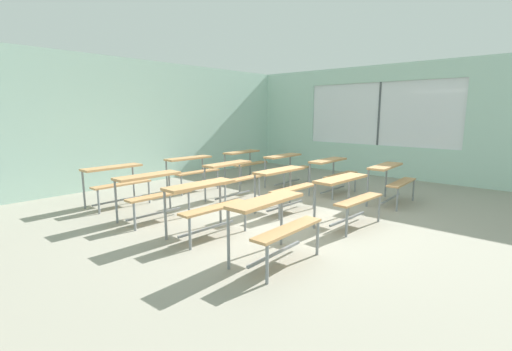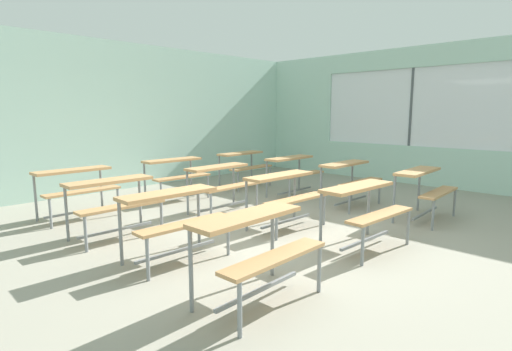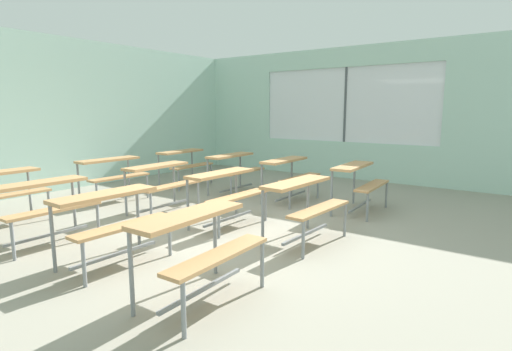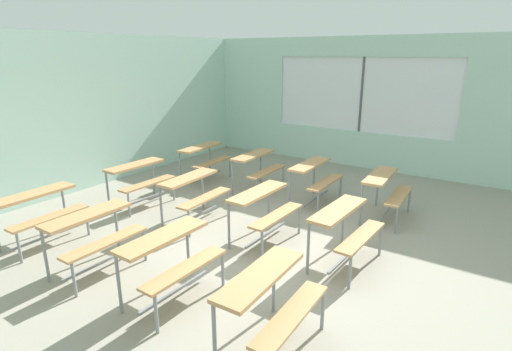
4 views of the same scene
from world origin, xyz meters
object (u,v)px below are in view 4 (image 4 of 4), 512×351
Objects in this scene: desk_bench_r0c1 at (346,223)px; desk_bench_r3c0 at (40,206)px; desk_bench_r1c0 at (171,253)px; desk_bench_r3c1 at (140,175)px; desk_bench_r0c2 at (386,186)px; desk_bench_r1c1 at (264,204)px; desk_bench_r2c1 at (194,188)px; desk_bench_r3c2 at (204,155)px; desk_bench_r2c2 at (258,164)px; desk_bench_r2c0 at (94,229)px; desk_bench_r1c2 at (315,174)px; desk_bench_r0c0 at (271,295)px.

desk_bench_r0c1 is 4.21m from desk_bench_r3c0.
desk_bench_r0c1 and desk_bench_r1c0 have the same top height.
desk_bench_r1c0 and desk_bench_r3c1 have the same top height.
desk_bench_r1c0 is 2.52m from desk_bench_r3c0.
desk_bench_r1c1 is at bearing 143.01° from desk_bench_r0c2.
desk_bench_r2c1 is 1.01× the size of desk_bench_r3c0.
desk_bench_r3c1 is at bearing 91.31° from desk_bench_r1c1.
desk_bench_r0c2 is at bearing -91.71° from desk_bench_r3c2.
desk_bench_r3c2 is (1.75, 1.30, 0.00)m from desk_bench_r2c1.
desk_bench_r3c2 is (-0.05, 1.32, 0.00)m from desk_bench_r2c2.
desk_bench_r1c1 is 1.01× the size of desk_bench_r2c0.
desk_bench_r2c2 is at bearing 37.17° from desk_bench_r1c1.
desk_bench_r1c2 is 1.00× the size of desk_bench_r2c2.
desk_bench_r1c2 is at bearing -90.84° from desk_bench_r2c2.
desk_bench_r2c2 and desk_bench_r3c1 have the same top height.
desk_bench_r2c0 is 1.83m from desk_bench_r2c1.
desk_bench_r0c0 is 3.83m from desk_bench_r3c0.
desk_bench_r1c0 is 3.10m from desk_bench_r3c1.
desk_bench_r2c2 is 1.00× the size of desk_bench_r3c0.
desk_bench_r3c2 is at bearing 87.93° from desk_bench_r0c2.
desk_bench_r0c1 is at bearing -0.64° from desk_bench_r0c0.
desk_bench_r0c1 is at bearing -126.11° from desk_bench_r2c2.
desk_bench_r1c2 is 3.83m from desk_bench_r2c0.
desk_bench_r2c0 is 1.00× the size of desk_bench_r2c2.
desk_bench_r3c0 is at bearing 126.24° from desk_bench_r1c1.
desk_bench_r2c0 and desk_bench_r3c2 have the same top height.
desk_bench_r0c1 is at bearing -116.86° from desk_bench_r3c2.
desk_bench_r1c0 is at bearing 179.13° from desk_bench_r1c1.
desk_bench_r3c0 is 1.00× the size of desk_bench_r3c1.
desk_bench_r3c2 is at bearing 37.34° from desk_bench_r1c0.
desk_bench_r2c0 is at bearing 179.04° from desk_bench_r2c2.
desk_bench_r0c2 is at bearing -63.35° from desk_bench_r3c1.
desk_bench_r2c1 is (-0.03, 1.30, 0.00)m from desk_bench_r1c1.
desk_bench_r3c1 is (1.84, 3.86, 0.00)m from desk_bench_r0c0.
desk_bench_r1c0 is at bearing 146.91° from desk_bench_r0c1.
desk_bench_r1c0 is at bearing 157.38° from desk_bench_r0c2.
desk_bench_r3c0 is (0.05, 1.30, 0.00)m from desk_bench_r2c0.
desk_bench_r2c2 is at bearing 33.39° from desk_bench_r0c0.
desk_bench_r2c0 is (-3.63, 1.23, 0.00)m from desk_bench_r1c2.
desk_bench_r1c2 is 0.99× the size of desk_bench_r3c1.
desk_bench_r3c2 is at bearing 57.70° from desk_bench_r1c1.
desk_bench_r0c2 and desk_bench_r3c1 have the same top height.
desk_bench_r1c1 and desk_bench_r2c2 have the same top height.
desk_bench_r2c0 is at bearing 142.62° from desk_bench_r0c2.
desk_bench_r2c2 is (3.54, 1.22, 0.00)m from desk_bench_r1c0.
desk_bench_r1c1 is at bearing -0.72° from desk_bench_r1c0.
desk_bench_r3c0 is (-0.04, 2.52, 0.00)m from desk_bench_r1c0.
desk_bench_r0c1 is 1.02× the size of desk_bench_r1c2.
desk_bench_r3c1 is (-1.77, 2.56, 0.00)m from desk_bench_r1c2.
desk_bench_r1c1 is 2.19m from desk_bench_r2c2.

